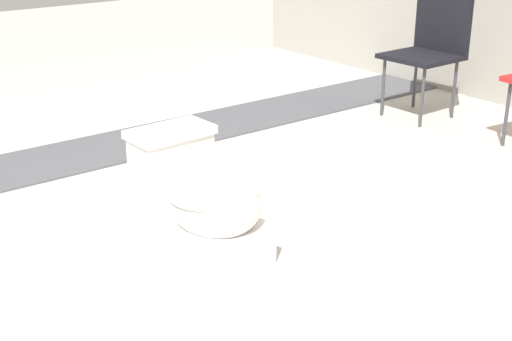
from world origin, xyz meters
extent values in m
plane|color=#B7B2A8|center=(0.00, 0.00, 0.00)|extent=(14.00, 14.00, 0.00)
cube|color=#4C4C51|center=(-1.20, 0.50, 0.01)|extent=(0.56, 8.00, 0.01)
cube|color=white|center=(0.24, -0.01, 0.09)|extent=(0.61, 0.36, 0.17)
ellipsoid|color=white|center=(0.34, -0.01, 0.26)|extent=(0.45, 0.37, 0.28)
cylinder|color=white|center=(0.34, -0.01, 0.32)|extent=(0.40, 0.40, 0.03)
cube|color=white|center=(0.03, -0.02, 0.32)|extent=(0.19, 0.35, 0.30)
cube|color=white|center=(0.03, -0.02, 0.49)|extent=(0.22, 0.37, 0.04)
cylinder|color=silver|center=(0.03, 0.06, 0.51)|extent=(0.02, 0.02, 0.01)
cube|color=black|center=(-0.51, 2.29, 0.42)|extent=(0.45, 0.45, 0.03)
cube|color=black|center=(-0.51, 2.49, 0.64)|extent=(0.44, 0.04, 0.40)
cylinder|color=#38383D|center=(-0.34, 2.12, 0.20)|extent=(0.02, 0.02, 0.40)
cylinder|color=#38383D|center=(-0.68, 2.11, 0.20)|extent=(0.02, 0.02, 0.40)
cylinder|color=#38383D|center=(-0.34, 2.46, 0.20)|extent=(0.02, 0.02, 0.40)
cylinder|color=#38383D|center=(-0.68, 2.45, 0.20)|extent=(0.02, 0.02, 0.40)
cylinder|color=#38383D|center=(0.23, 2.23, 0.20)|extent=(0.02, 0.02, 0.40)
camera|label=1|loc=(2.58, -1.51, 1.45)|focal=50.00mm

